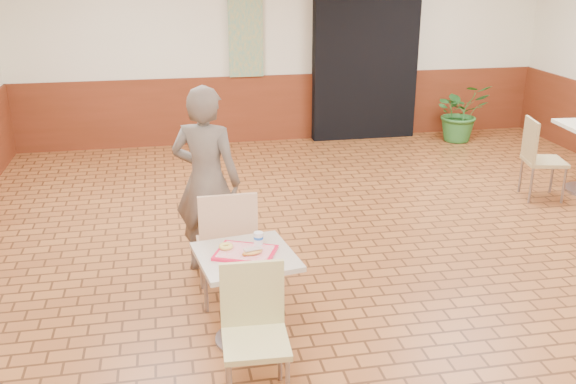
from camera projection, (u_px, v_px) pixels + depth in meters
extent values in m
cube|color=brown|center=(399.00, 294.00, 5.36)|extent=(8.00, 10.00, 0.01)
cube|color=beige|center=(286.00, 41.00, 9.45)|extent=(8.00, 0.01, 3.00)
cube|color=#622712|center=(286.00, 108.00, 9.78)|extent=(8.00, 0.04, 1.00)
cube|color=black|center=(365.00, 67.00, 9.70)|extent=(1.60, 0.22, 2.20)
cube|color=gray|center=(246.00, 35.00, 9.26)|extent=(0.50, 0.03, 1.20)
cube|color=#B5A992|center=(246.00, 257.00, 4.47)|extent=(0.66, 0.66, 0.04)
cylinder|color=gray|center=(247.00, 300.00, 4.59)|extent=(0.07, 0.07, 0.66)
cylinder|color=gray|center=(248.00, 338.00, 4.70)|extent=(0.47, 0.47, 0.03)
cube|color=tan|center=(256.00, 343.00, 3.93)|extent=(0.42, 0.42, 0.04)
cube|color=tan|center=(252.00, 294.00, 4.02)|extent=(0.41, 0.05, 0.44)
cylinder|color=gray|center=(227.00, 359.00, 4.15)|extent=(0.03, 0.03, 0.39)
cylinder|color=gray|center=(280.00, 354.00, 4.19)|extent=(0.03, 0.03, 0.39)
cube|color=tan|center=(226.00, 246.00, 5.15)|extent=(0.46, 0.46, 0.04)
cube|color=tan|center=(228.00, 225.00, 4.87)|extent=(0.45, 0.04, 0.49)
cylinder|color=gray|center=(247.00, 261.00, 5.44)|extent=(0.03, 0.03, 0.44)
cylinder|color=gray|center=(202.00, 265.00, 5.37)|extent=(0.03, 0.03, 0.44)
cylinder|color=gray|center=(254.00, 282.00, 5.09)|extent=(0.03, 0.03, 0.44)
cylinder|color=gray|center=(206.00, 287.00, 5.01)|extent=(0.03, 0.03, 0.44)
imported|color=#61574B|center=(206.00, 181.00, 5.51)|extent=(0.72, 0.62, 1.67)
cube|color=red|center=(246.00, 253.00, 4.46)|extent=(0.40, 0.31, 0.02)
cube|color=#E18585|center=(246.00, 251.00, 4.46)|extent=(0.36, 0.27, 0.00)
torus|color=#E1C352|center=(226.00, 246.00, 4.50)|extent=(0.11, 0.11, 0.03)
ellipsoid|color=#EFAB46|center=(253.00, 252.00, 4.40)|extent=(0.15, 0.10, 0.04)
cube|color=#F0E4D0|center=(253.00, 249.00, 4.40)|extent=(0.14, 0.08, 0.01)
ellipsoid|color=#A45116|center=(244.00, 255.00, 4.38)|extent=(0.04, 0.03, 0.02)
cylinder|color=silver|center=(258.00, 238.00, 4.56)|extent=(0.07, 0.07, 0.09)
cylinder|color=blue|center=(258.00, 237.00, 4.56)|extent=(0.07, 0.07, 0.02)
cube|color=tan|center=(544.00, 161.00, 7.38)|extent=(0.51, 0.51, 0.04)
cube|color=tan|center=(530.00, 140.00, 7.29)|extent=(0.12, 0.43, 0.47)
cylinder|color=gray|center=(564.00, 186.00, 7.28)|extent=(0.03, 0.03, 0.42)
cylinder|color=gray|center=(552.00, 175.00, 7.62)|extent=(0.03, 0.03, 0.42)
cylinder|color=gray|center=(531.00, 185.00, 7.28)|extent=(0.03, 0.03, 0.42)
cylinder|color=gray|center=(521.00, 175.00, 7.63)|extent=(0.03, 0.03, 0.42)
imported|color=#2E732E|center=(460.00, 112.00, 9.73)|extent=(0.83, 0.72, 0.89)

